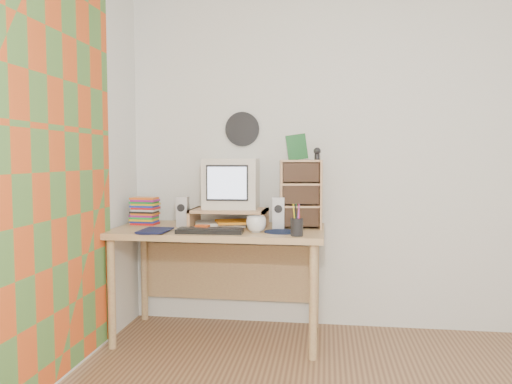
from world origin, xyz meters
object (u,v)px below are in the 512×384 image
(dvd_stack, at_px, (145,207))
(cd_rack, at_px, (300,194))
(mug, at_px, (256,224))
(crt_monitor, at_px, (231,183))
(desk, at_px, (221,246))
(diary, at_px, (142,229))
(keyboard, at_px, (210,231))

(dvd_stack, distance_m, cd_rack, 1.11)
(cd_rack, xyz_separation_m, mug, (-0.27, -0.23, -0.18))
(dvd_stack, relative_size, mug, 1.95)
(crt_monitor, bearing_deg, cd_rack, -10.51)
(desk, bearing_deg, diary, -146.22)
(keyboard, relative_size, dvd_stack, 1.69)
(cd_rack, relative_size, diary, 2.15)
(crt_monitor, distance_m, keyboard, 0.47)
(cd_rack, bearing_deg, keyboard, -158.29)
(desk, xyz_separation_m, crt_monitor, (0.05, 0.09, 0.43))
(dvd_stack, bearing_deg, diary, -68.01)
(mug, bearing_deg, keyboard, -164.83)
(desk, xyz_separation_m, cd_rack, (0.54, 0.02, 0.36))
(crt_monitor, xyz_separation_m, dvd_stack, (-0.62, -0.04, -0.17))
(keyboard, height_order, diary, diary)
(cd_rack, bearing_deg, desk, 174.94)
(mug, xyz_separation_m, diary, (-0.72, -0.09, -0.03))
(diary, bearing_deg, crt_monitor, 39.22)
(mug, relative_size, diary, 0.59)
(crt_monitor, bearing_deg, mug, -56.14)
(keyboard, distance_m, diary, 0.44)
(desk, relative_size, dvd_stack, 5.68)
(keyboard, distance_m, cd_rack, 0.67)
(mug, bearing_deg, desk, 142.68)
(dvd_stack, height_order, mug, dvd_stack)
(dvd_stack, xyz_separation_m, diary, (0.11, -0.35, -0.10))
(keyboard, xyz_separation_m, diary, (-0.44, -0.02, 0.01))
(desk, distance_m, keyboard, 0.32)
(crt_monitor, height_order, mug, crt_monitor)
(crt_monitor, bearing_deg, desk, -124.25)
(desk, bearing_deg, crt_monitor, 58.58)
(dvd_stack, height_order, diary, dvd_stack)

